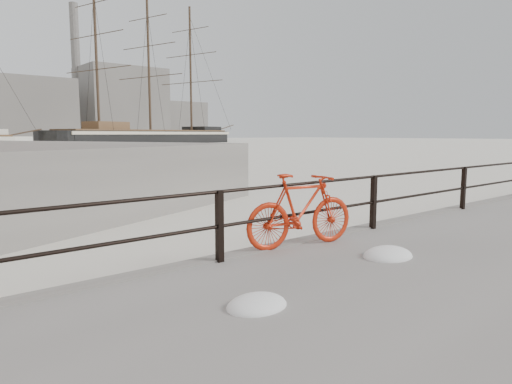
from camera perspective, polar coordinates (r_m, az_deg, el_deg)
ground at (r=11.95m, az=23.64°, el=-3.53°), size 400.00×400.00×0.00m
guardrail at (r=11.77m, az=24.50°, el=0.45°), size 28.00×0.10×1.00m
bicycle at (r=7.16m, az=5.65°, el=-2.26°), size 1.95×0.65×1.16m
barque_black at (r=104.04m, az=-12.99°, el=5.92°), size 62.25×35.33×33.55m
industrial_west at (r=148.54m, az=-28.22°, el=9.07°), size 32.00×18.00×18.00m
industrial_mid at (r=164.18m, az=-16.42°, el=10.43°), size 26.00×20.00×24.00m
industrial_east at (r=178.76m, az=-10.16°, el=8.72°), size 20.00×16.00×14.00m
smokestack at (r=165.06m, az=-21.52°, el=13.69°), size 2.80×2.80×44.00m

